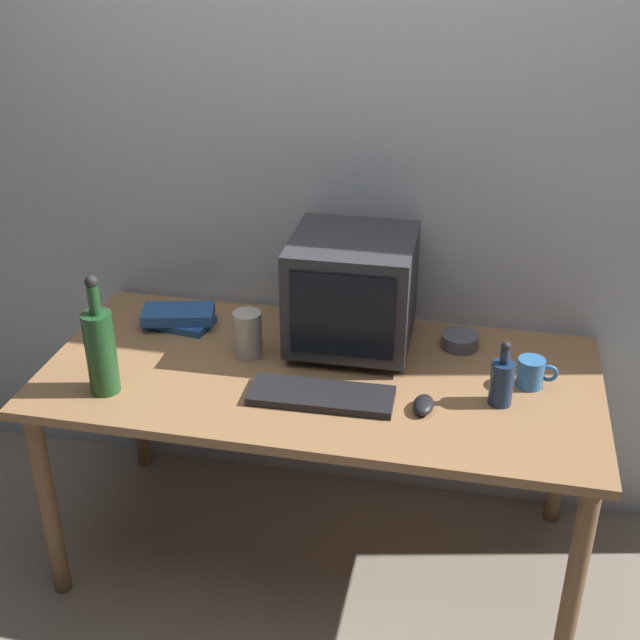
% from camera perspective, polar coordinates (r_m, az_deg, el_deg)
% --- Properties ---
extents(ground_plane, '(6.00, 6.00, 0.00)m').
position_cam_1_polar(ground_plane, '(3.01, -0.00, -15.42)').
color(ground_plane, gray).
extents(back_wall, '(4.00, 0.08, 2.50)m').
position_cam_1_polar(back_wall, '(2.78, 2.03, 10.74)').
color(back_wall, silver).
rests_on(back_wall, ground).
extents(desk, '(1.70, 0.81, 0.72)m').
position_cam_1_polar(desk, '(2.61, -0.00, -5.02)').
color(desk, '#9E7047').
rests_on(desk, ground).
extents(crt_monitor, '(0.39, 0.39, 0.37)m').
position_cam_1_polar(crt_monitor, '(2.64, 2.20, 1.99)').
color(crt_monitor, '#333338').
rests_on(crt_monitor, desk).
extents(keyboard, '(0.42, 0.16, 0.02)m').
position_cam_1_polar(keyboard, '(2.44, 0.10, -5.17)').
color(keyboard, black).
rests_on(keyboard, desk).
extents(computer_mouse, '(0.06, 0.10, 0.04)m').
position_cam_1_polar(computer_mouse, '(2.40, 7.05, -5.75)').
color(computer_mouse, black).
rests_on(computer_mouse, desk).
extents(bottle_tall, '(0.09, 0.09, 0.37)m').
position_cam_1_polar(bottle_tall, '(2.49, -14.70, -1.91)').
color(bottle_tall, '#1E4C23').
rests_on(bottle_tall, desk).
extents(bottle_short, '(0.07, 0.07, 0.20)m').
position_cam_1_polar(bottle_short, '(2.44, 12.26, -4.07)').
color(bottle_short, navy).
rests_on(bottle_short, desk).
extents(book_stack, '(0.26, 0.18, 0.06)m').
position_cam_1_polar(book_stack, '(2.86, -9.58, 0.20)').
color(book_stack, '#28569E').
rests_on(book_stack, desk).
extents(mug, '(0.12, 0.08, 0.09)m').
position_cam_1_polar(mug, '(2.56, 14.19, -3.50)').
color(mug, '#3370B2').
rests_on(mug, desk).
extents(cd_spindle, '(0.12, 0.12, 0.04)m').
position_cam_1_polar(cd_spindle, '(2.74, 9.49, -1.40)').
color(cd_spindle, '#595B66').
rests_on(cd_spindle, desk).
extents(metal_canister, '(0.09, 0.09, 0.15)m').
position_cam_1_polar(metal_canister, '(2.64, -4.94, -0.96)').
color(metal_canister, '#B7B2A8').
rests_on(metal_canister, desk).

